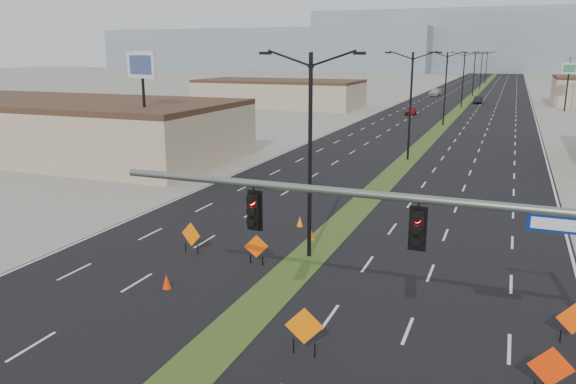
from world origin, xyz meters
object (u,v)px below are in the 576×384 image
at_px(cone_0, 167,282).
at_px(pole_sign_west, 142,74).
at_px(streetlight_6, 486,67).
at_px(construction_sign_5, 574,320).
at_px(streetlight_4, 474,73).
at_px(streetlight_5, 481,69).
at_px(construction_sign_4, 551,369).
at_px(construction_sign_1, 256,248).
at_px(cone_1, 311,234).
at_px(car_left, 411,111).
at_px(car_far, 435,92).
at_px(streetlight_3, 463,78).
at_px(construction_sign_0, 191,236).
at_px(cone_2, 416,243).
at_px(cone_3, 300,221).
at_px(streetlight_2, 445,86).
at_px(construction_sign_3, 304,328).
at_px(signal_mast, 486,253).
at_px(construction_sign_2, 256,247).
at_px(streetlight_1, 411,103).
at_px(car_mid, 478,100).
at_px(pole_sign_east_far, 569,73).
at_px(streetlight_0, 310,150).

height_order(cone_0, pole_sign_west, pole_sign_west).
bearing_deg(streetlight_6, construction_sign_5, -86.19).
distance_m(streetlight_4, pole_sign_west, 99.43).
relative_size(streetlight_5, construction_sign_4, 5.76).
height_order(construction_sign_1, cone_1, construction_sign_1).
height_order(cone_0, cone_1, cone_1).
distance_m(car_left, car_far, 43.56).
height_order(streetlight_3, construction_sign_0, streetlight_3).
bearing_deg(cone_2, streetlight_6, 91.67).
distance_m(cone_0, pole_sign_west, 27.09).
bearing_deg(cone_3, cone_1, -55.78).
distance_m(streetlight_2, construction_sign_3, 65.22).
relative_size(signal_mast, construction_sign_2, 10.95).
height_order(construction_sign_2, cone_3, construction_sign_2).
bearing_deg(streetlight_1, car_mid, 87.97).
bearing_deg(streetlight_1, cone_0, -97.39).
height_order(construction_sign_5, pole_sign_east_far, pole_sign_east_far).
bearing_deg(streetlight_4, construction_sign_4, -84.99).
bearing_deg(construction_sign_1, construction_sign_3, -76.62).
xyz_separation_m(streetlight_6, construction_sign_3, (3.03, -177.00, -4.38)).
bearing_deg(streetlight_5, streetlight_3, -90.00).
height_order(construction_sign_3, construction_sign_4, construction_sign_3).
xyz_separation_m(streetlight_6, construction_sign_1, (-2.00, -169.99, -4.55)).
bearing_deg(streetlight_2, construction_sign_4, -80.72).
height_order(construction_sign_1, cone_2, construction_sign_1).
relative_size(streetlight_3, car_mid, 2.40).
distance_m(streetlight_5, car_left, 72.29).
bearing_deg(streetlight_4, construction_sign_0, -92.87).
relative_size(car_left, cone_3, 6.04).
bearing_deg(signal_mast, construction_sign_3, 169.73).
xyz_separation_m(signal_mast, construction_sign_2, (-10.56, 8.06, -3.92)).
relative_size(construction_sign_4, cone_1, 2.53).
height_order(construction_sign_5, pole_sign_west, pole_sign_west).
bearing_deg(streetlight_6, car_left, -93.77).
bearing_deg(construction_sign_5, cone_3, 134.05).
relative_size(streetlight_1, streetlight_4, 1.00).
relative_size(construction_sign_1, cone_3, 2.36).
bearing_deg(cone_3, cone_2, -10.67).
bearing_deg(pole_sign_west, streetlight_1, 47.77).
relative_size(streetlight_6, cone_3, 15.94).
relative_size(streetlight_4, construction_sign_1, 6.75).
height_order(construction_sign_1, pole_sign_west, pole_sign_west).
bearing_deg(streetlight_0, construction_sign_1, -135.12).
height_order(signal_mast, construction_sign_5, signal_mast).
xyz_separation_m(car_far, cone_1, (7.53, -109.28, -0.45)).
distance_m(signal_mast, streetlight_6, 178.21).
bearing_deg(construction_sign_1, construction_sign_2, 67.73).
bearing_deg(construction_sign_3, cone_2, 68.16).
relative_size(streetlight_1, car_mid, 2.40).
bearing_deg(car_left, streetlight_6, 84.85).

